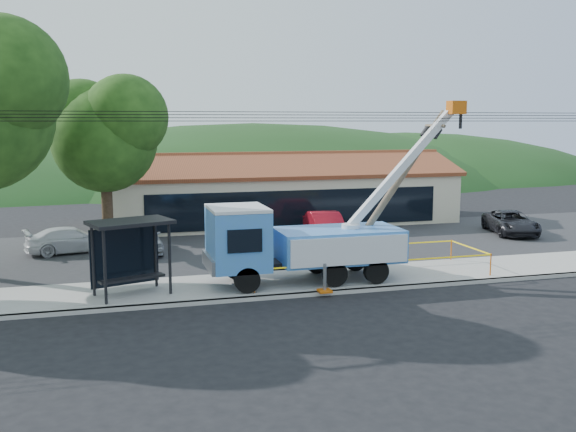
% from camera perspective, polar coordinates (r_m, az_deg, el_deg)
% --- Properties ---
extents(ground, '(120.00, 120.00, 0.00)m').
position_cam_1_polar(ground, '(22.72, 2.66, -8.56)').
color(ground, black).
rests_on(ground, ground).
extents(curb, '(60.00, 0.25, 0.15)m').
position_cam_1_polar(curb, '(24.62, 1.11, -7.02)').
color(curb, '#9F9B95').
rests_on(curb, ground).
extents(sidewalk, '(60.00, 4.00, 0.15)m').
position_cam_1_polar(sidewalk, '(26.39, -0.08, -5.96)').
color(sidewalk, '#9F9B95').
rests_on(sidewalk, ground).
extents(parking_lot, '(60.00, 12.00, 0.10)m').
position_cam_1_polar(parking_lot, '(33.98, -3.72, -2.76)').
color(parking_lot, '#28282B').
rests_on(parking_lot, ground).
extents(strip_mall, '(22.50, 8.53, 4.67)m').
position_cam_1_polar(strip_mall, '(42.29, -0.69, 1.98)').
color(strip_mall, beige).
rests_on(strip_mall, ground).
extents(tree_lot, '(6.30, 5.60, 8.94)m').
position_cam_1_polar(tree_lot, '(33.62, -16.04, 7.39)').
color(tree_lot, '#332316').
rests_on(tree_lot, ground).
extents(hill_west, '(78.40, 56.00, 28.00)m').
position_cam_1_polar(hill_west, '(76.34, -21.76, 2.85)').
color(hill_west, '#1B3B15').
rests_on(hill_west, ground).
extents(hill_center, '(89.60, 64.00, 32.00)m').
position_cam_1_polar(hill_center, '(77.76, -3.10, 3.53)').
color(hill_center, '#1B3B15').
rests_on(hill_center, ground).
extents(hill_east, '(72.80, 52.00, 26.00)m').
position_cam_1_polar(hill_east, '(84.39, 10.30, 3.80)').
color(hill_east, '#1B3B15').
rests_on(hill_east, ground).
extents(utility_truck, '(10.87, 4.25, 7.31)m').
position_cam_1_polar(utility_truck, '(25.95, 1.01, -2.30)').
color(utility_truck, black).
rests_on(utility_truck, ground).
extents(leaning_pole, '(5.12, 1.65, 7.06)m').
position_cam_1_polar(leaning_pole, '(27.68, 9.58, 2.78)').
color(leaning_pole, brown).
rests_on(leaning_pole, ground).
extents(bus_shelter, '(3.35, 2.63, 2.82)m').
position_cam_1_polar(bus_shelter, '(24.74, -13.95, -2.06)').
color(bus_shelter, black).
rests_on(bus_shelter, ground).
extents(caution_tape, '(10.31, 3.31, 0.96)m').
position_cam_1_polar(caution_tape, '(27.52, 6.72, -3.74)').
color(caution_tape, '#CF590B').
rests_on(caution_tape, ground).
extents(car_silver, '(2.13, 4.66, 1.55)m').
position_cam_1_polar(car_silver, '(33.29, -12.92, -3.28)').
color(car_silver, '#A7A9AE').
rests_on(car_silver, ground).
extents(car_red, '(2.05, 4.82, 1.55)m').
position_cam_1_polar(car_red, '(35.56, 3.36, -2.33)').
color(car_red, '#A5101E').
rests_on(car_red, ground).
extents(car_white, '(4.72, 2.78, 1.28)m').
position_cam_1_polar(car_white, '(34.08, -18.66, -3.24)').
color(car_white, silver).
rests_on(car_white, ground).
extents(car_dark, '(3.41, 5.23, 1.34)m').
position_cam_1_polar(car_dark, '(39.78, 19.15, -1.64)').
color(car_dark, black).
rests_on(car_dark, ground).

